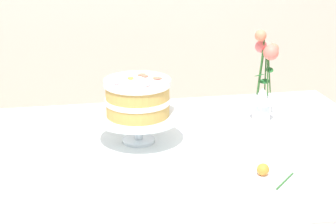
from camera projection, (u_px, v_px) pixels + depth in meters
The scene contains 7 objects.
dining_table at pixel (189, 174), 1.66m from camera, with size 1.40×1.00×0.74m.
linen_napkin at pixel (139, 142), 1.68m from camera, with size 0.32×0.32×0.00m, color white.
cake_stand at pixel (138, 119), 1.66m from camera, with size 0.29×0.29×0.10m.
layer_cake at pixel (138, 97), 1.63m from camera, with size 0.22×0.22×0.13m.
flower_vase at pixel (264, 80), 1.83m from camera, with size 0.10×0.11×0.35m.
teacup at pixel (336, 152), 1.56m from camera, with size 0.12×0.11×0.05m.
fallen_rose at pixel (264, 170), 1.45m from camera, with size 0.11×0.11×0.04m.
Camera 1 is at (-0.34, -1.47, 1.41)m, focal length 53.23 mm.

